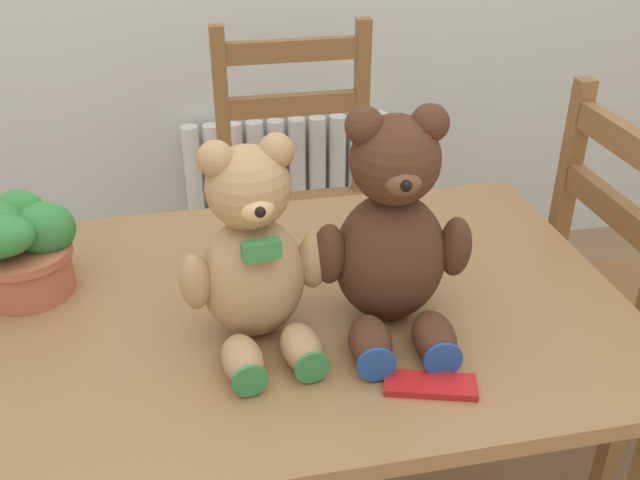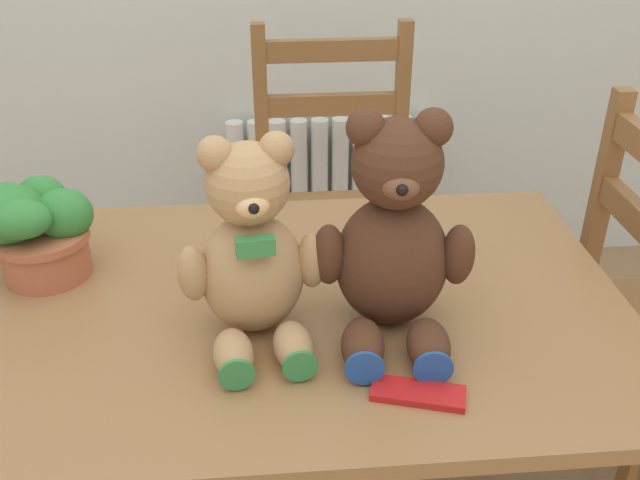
{
  "view_description": "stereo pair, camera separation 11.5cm",
  "coord_description": "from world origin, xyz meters",
  "px_view_note": "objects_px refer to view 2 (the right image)",
  "views": [
    {
      "loc": [
        -0.16,
        -0.65,
        1.44
      ],
      "look_at": [
        0.04,
        0.33,
        0.87
      ],
      "focal_mm": 40.0,
      "sensor_mm": 36.0,
      "label": 1
    },
    {
      "loc": [
        -0.04,
        -0.67,
        1.44
      ],
      "look_at": [
        0.04,
        0.33,
        0.87
      ],
      "focal_mm": 40.0,
      "sensor_mm": 36.0,
      "label": 2
    }
  ],
  "objects_px": {
    "wooden_chair_behind": "(335,208)",
    "teddy_bear_left": "(252,254)",
    "chocolate_bar": "(418,393)",
    "potted_plant": "(34,228)",
    "teddy_bear_right": "(394,240)"
  },
  "relations": [
    {
      "from": "teddy_bear_right",
      "to": "potted_plant",
      "type": "xyz_separation_m",
      "value": [
        -0.63,
        0.21,
        -0.06
      ]
    },
    {
      "from": "teddy_bear_left",
      "to": "teddy_bear_right",
      "type": "bearing_deg",
      "value": 172.84
    },
    {
      "from": "teddy_bear_left",
      "to": "potted_plant",
      "type": "relative_size",
      "value": 1.57
    },
    {
      "from": "wooden_chair_behind",
      "to": "potted_plant",
      "type": "bearing_deg",
      "value": 45.53
    },
    {
      "from": "wooden_chair_behind",
      "to": "potted_plant",
      "type": "height_order",
      "value": "wooden_chair_behind"
    },
    {
      "from": "teddy_bear_right",
      "to": "potted_plant",
      "type": "distance_m",
      "value": 0.67
    },
    {
      "from": "wooden_chair_behind",
      "to": "teddy_bear_left",
      "type": "bearing_deg",
      "value": 75.06
    },
    {
      "from": "teddy_bear_right",
      "to": "potted_plant",
      "type": "relative_size",
      "value": 1.72
    },
    {
      "from": "potted_plant",
      "to": "chocolate_bar",
      "type": "height_order",
      "value": "potted_plant"
    },
    {
      "from": "teddy_bear_left",
      "to": "teddy_bear_right",
      "type": "distance_m",
      "value": 0.23
    },
    {
      "from": "teddy_bear_left",
      "to": "chocolate_bar",
      "type": "xyz_separation_m",
      "value": [
        0.24,
        -0.19,
        -0.14
      ]
    },
    {
      "from": "teddy_bear_right",
      "to": "wooden_chair_behind",
      "type": "bearing_deg",
      "value": -84.9
    },
    {
      "from": "teddy_bear_right",
      "to": "chocolate_bar",
      "type": "bearing_deg",
      "value": 98.62
    },
    {
      "from": "teddy_bear_left",
      "to": "chocolate_bar",
      "type": "relative_size",
      "value": 2.48
    },
    {
      "from": "teddy_bear_left",
      "to": "wooden_chair_behind",
      "type": "bearing_deg",
      "value": -111.87
    }
  ]
}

